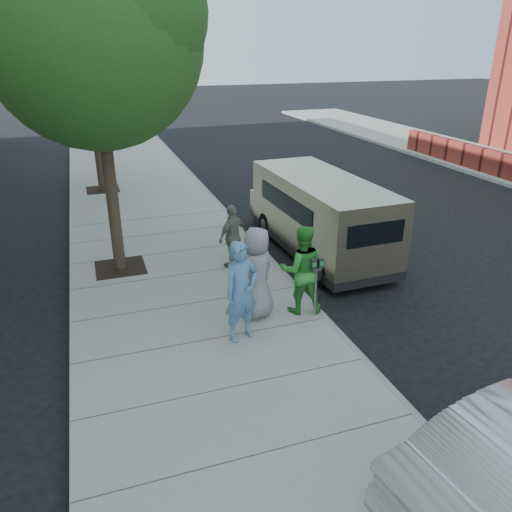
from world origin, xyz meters
name	(u,v)px	position (x,y,z in m)	size (l,w,h in m)	color
ground	(237,302)	(0.00, 0.00, 0.00)	(120.00, 120.00, 0.00)	black
sidewalk	(193,306)	(-1.00, 0.00, 0.07)	(5.00, 60.00, 0.15)	gray
curb_face	(297,289)	(1.44, 0.00, 0.07)	(0.12, 60.00, 0.16)	gray
tree_near	(95,30)	(-2.25, 2.40, 5.55)	(4.62, 4.60, 7.53)	black
tree_far	(88,56)	(-2.25, 10.00, 4.88)	(3.92, 3.80, 6.49)	black
parking_meter	(316,275)	(1.25, -1.34, 1.07)	(0.26, 0.09, 1.28)	gray
van	(319,214)	(2.92, 2.05, 1.11)	(2.04, 5.69, 2.09)	tan
person_officer	(241,292)	(-0.40, -1.62, 1.12)	(0.71, 0.46, 1.94)	#5786B9
person_green_shirt	(301,269)	(1.06, -1.02, 1.08)	(0.91, 0.71, 1.87)	green
person_gray_shirt	(257,273)	(0.15, -0.91, 1.09)	(0.92, 0.60, 1.89)	gray
person_striped_polo	(233,236)	(0.39, 1.58, 0.95)	(0.93, 0.39, 1.59)	gray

